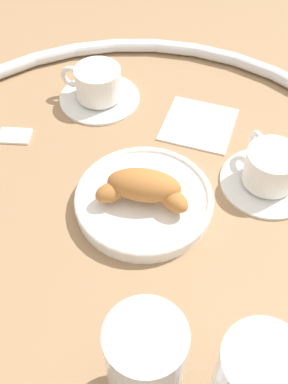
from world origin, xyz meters
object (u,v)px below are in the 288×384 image
at_px(croissant_large, 144,188).
at_px(juice_glass_right, 257,377).
at_px(folded_napkin, 199,124).
at_px(pastry_plate, 144,200).
at_px(coffee_cup_near, 98,87).
at_px(sugar_packet, 14,135).
at_px(coffee_cup_far, 270,170).
at_px(juice_glass_left, 146,356).

height_order(croissant_large, juice_glass_right, juice_glass_right).
xyz_separation_m(croissant_large, folded_napkin, (0.00, -0.19, -0.04)).
bearing_deg(pastry_plate, coffee_cup_near, -43.62).
xyz_separation_m(croissant_large, coffee_cup_near, (0.18, -0.17, -0.02)).
distance_m(juice_glass_right, sugar_packet, 0.52).
bearing_deg(coffee_cup_far, croissant_large, 42.40).
bearing_deg(sugar_packet, croissant_large, 148.95).
bearing_deg(folded_napkin, sugar_packet, 33.28).
height_order(coffee_cup_near, sugar_packet, coffee_cup_near).
bearing_deg(pastry_plate, coffee_cup_far, -138.51).
relative_size(juice_glass_right, sugar_packet, 2.80).
bearing_deg(sugar_packet, coffee_cup_far, 169.66).
xyz_separation_m(pastry_plate, coffee_cup_far, (-0.14, -0.12, 0.01)).
bearing_deg(juice_glass_right, coffee_cup_near, -42.47).
height_order(juice_glass_right, folded_napkin, juice_glass_right).
bearing_deg(sugar_packet, juice_glass_right, 130.60).
bearing_deg(juice_glass_right, pastry_plate, -41.49).
bearing_deg(coffee_cup_near, pastry_plate, 136.38).
bearing_deg(coffee_cup_near, juice_glass_left, 127.27).
bearing_deg(juice_glass_right, sugar_packet, -25.15).
bearing_deg(coffee_cup_far, juice_glass_right, 103.96).
xyz_separation_m(coffee_cup_near, sugar_packet, (0.07, 0.14, -0.02)).
bearing_deg(croissant_large, juice_glass_right, 138.83).
bearing_deg(juice_glass_left, juice_glass_right, -163.56).
relative_size(coffee_cup_near, sugar_packet, 2.72).
xyz_separation_m(pastry_plate, juice_glass_left, (-0.12, 0.22, 0.08)).
distance_m(croissant_large, folded_napkin, 0.20).
bearing_deg(croissant_large, pastry_plate, -71.85).
xyz_separation_m(juice_glass_left, juice_glass_right, (-0.10, -0.03, 0.00)).
distance_m(juice_glass_right, folded_napkin, 0.44).
xyz_separation_m(croissant_large, juice_glass_left, (-0.12, 0.22, 0.05)).
relative_size(juice_glass_left, sugar_packet, 2.80).
relative_size(pastry_plate, juice_glass_right, 1.37).
relative_size(pastry_plate, juice_glass_left, 1.37).
height_order(coffee_cup_far, juice_glass_left, juice_glass_left).
bearing_deg(croissant_large, juice_glass_left, 118.43).
bearing_deg(juice_glass_right, coffee_cup_far, -76.04).
height_order(coffee_cup_far, folded_napkin, coffee_cup_far).
bearing_deg(pastry_plate, croissant_large, 108.15).
relative_size(croissant_large, folded_napkin, 1.18).
xyz_separation_m(coffee_cup_far, juice_glass_left, (0.02, 0.34, 0.07)).
height_order(croissant_large, juice_glass_left, juice_glass_left).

